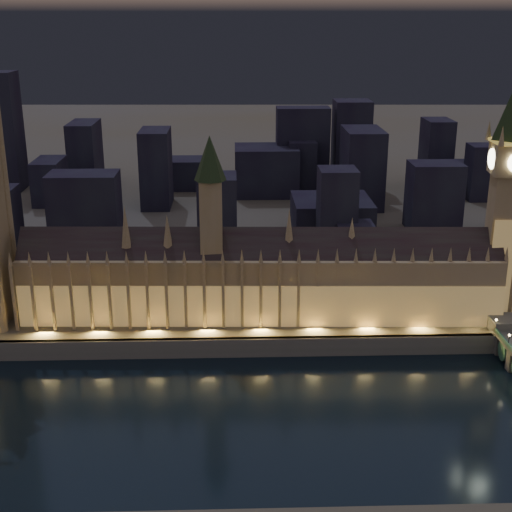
{
  "coord_description": "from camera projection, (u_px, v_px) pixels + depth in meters",
  "views": [
    {
      "loc": [
        -3.87,
        -218.16,
        131.98
      ],
      "look_at": [
        5.0,
        55.0,
        38.0
      ],
      "focal_mm": 50.0,
      "sensor_mm": 36.0,
      "label": 1
    }
  ],
  "objects": [
    {
      "name": "ground_plane",
      "position": [
        247.0,
        410.0,
        249.23
      ],
      "size": [
        2000.0,
        2000.0,
        0.0
      ],
      "primitive_type": "plane",
      "color": "black",
      "rests_on": "ground"
    },
    {
      "name": "north_bank",
      "position": [
        237.0,
        142.0,
        739.41
      ],
      "size": [
        2000.0,
        960.0,
        8.0
      ],
      "primitive_type": "cube",
      "color": "brown",
      "rests_on": "ground"
    },
    {
      "name": "embankment_wall",
      "position": [
        245.0,
        347.0,
        286.68
      ],
      "size": [
        2000.0,
        2.5,
        8.0
      ],
      "primitive_type": "cube",
      "color": "#52584A",
      "rests_on": "ground"
    },
    {
      "name": "palace_of_westminster",
      "position": [
        258.0,
        277.0,
        299.2
      ],
      "size": [
        202.0,
        27.15,
        78.0
      ],
      "color": "olive",
      "rests_on": "north_bank"
    },
    {
      "name": "elizabeth_tower",
      "position": [
        509.0,
        178.0,
        288.9
      ],
      "size": [
        18.0,
        18.0,
        107.97
      ],
      "color": "olive",
      "rests_on": "north_bank"
    },
    {
      "name": "city_backdrop",
      "position": [
        290.0,
        171.0,
        474.0
      ],
      "size": [
        481.25,
        215.63,
        84.3
      ],
      "color": "black",
      "rests_on": "north_bank"
    }
  ]
}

